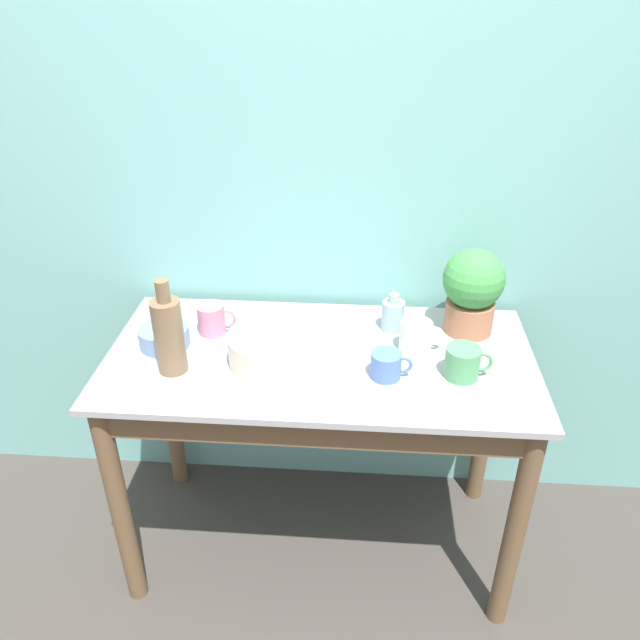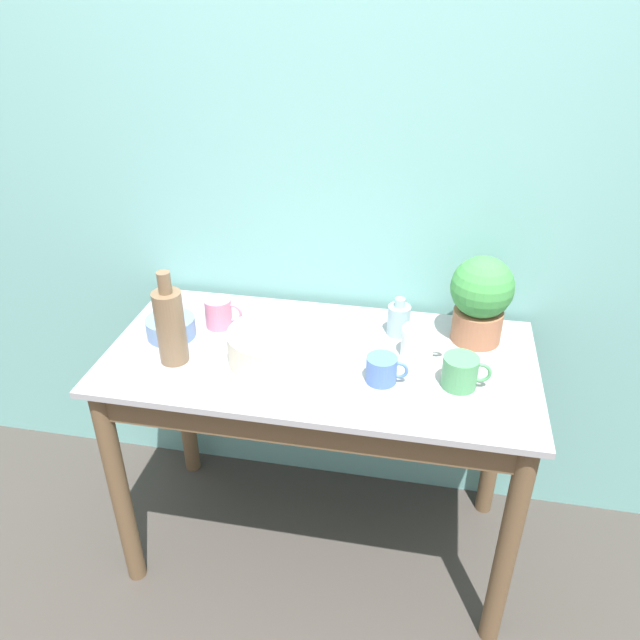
# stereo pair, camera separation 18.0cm
# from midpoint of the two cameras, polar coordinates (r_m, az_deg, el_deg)

# --- Properties ---
(ground_plane) EXTENTS (12.00, 12.00, 0.00)m
(ground_plane) POSITION_cam_midpoint_polar(r_m,az_deg,el_deg) (2.22, 0.87, -25.54)
(ground_plane) COLOR #3D3833
(wall_back) EXTENTS (6.00, 0.05, 2.40)m
(wall_back) POSITION_cam_midpoint_polar(r_m,az_deg,el_deg) (2.02, 4.63, 11.98)
(wall_back) COLOR #70ADA8
(wall_back) RESTS_ON ground_plane
(counter_table) EXTENTS (1.27, 0.63, 0.80)m
(counter_table) POSITION_cam_midpoint_polar(r_m,az_deg,el_deg) (1.94, 2.54, -7.75)
(counter_table) COLOR brown
(counter_table) RESTS_ON ground_plane
(potted_plant) EXTENTS (0.19, 0.19, 0.28)m
(potted_plant) POSITION_cam_midpoint_polar(r_m,az_deg,el_deg) (1.94, 17.09, 1.92)
(potted_plant) COLOR #A36647
(potted_plant) RESTS_ON counter_table
(bowl_wash_large) EXTENTS (0.27, 0.27, 0.10)m
(bowl_wash_large) POSITION_cam_midpoint_polar(r_m,az_deg,el_deg) (1.81, -1.47, -2.47)
(bowl_wash_large) COLOR beige
(bowl_wash_large) RESTS_ON counter_table
(bottle_tall) EXTENTS (0.08, 0.08, 0.29)m
(bottle_tall) POSITION_cam_midpoint_polar(r_m,az_deg,el_deg) (1.80, -10.79, -0.54)
(bottle_tall) COLOR brown
(bottle_tall) RESTS_ON counter_table
(bottle_short) EXTENTS (0.07, 0.07, 0.12)m
(bottle_short) POSITION_cam_midpoint_polar(r_m,az_deg,el_deg) (1.96, 9.83, -0.01)
(bottle_short) COLOR #93B2BC
(bottle_short) RESTS_ON counter_table
(mug_green) EXTENTS (0.13, 0.10, 0.09)m
(mug_green) POSITION_cam_midpoint_polar(r_m,az_deg,el_deg) (1.77, 15.62, -4.69)
(mug_green) COLOR #4C935B
(mug_green) RESTS_ON counter_table
(mug_pink) EXTENTS (0.12, 0.09, 0.10)m
(mug_pink) POSITION_cam_midpoint_polar(r_m,az_deg,el_deg) (1.99, -6.66, 0.59)
(mug_pink) COLOR pink
(mug_pink) RESTS_ON counter_table
(mug_blue) EXTENTS (0.12, 0.09, 0.08)m
(mug_blue) POSITION_cam_midpoint_polar(r_m,az_deg,el_deg) (1.75, 8.67, -4.59)
(mug_blue) COLOR #4C70B7
(mug_blue) RESTS_ON counter_table
(mug_white) EXTENTS (0.13, 0.10, 0.09)m
(mug_white) POSITION_cam_midpoint_polar(r_m,az_deg,el_deg) (1.87, 11.73, -2.10)
(mug_white) COLOR white
(mug_white) RESTS_ON counter_table
(bowl_small_blue) EXTENTS (0.15, 0.15, 0.06)m
(bowl_small_blue) POSITION_cam_midpoint_polar(r_m,az_deg,el_deg) (1.97, -10.97, -0.72)
(bowl_small_blue) COLOR #6684B2
(bowl_small_blue) RESTS_ON counter_table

